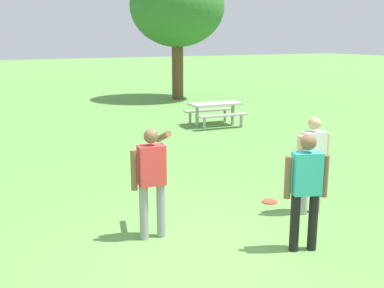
# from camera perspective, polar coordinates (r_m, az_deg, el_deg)

# --- Properties ---
(ground_plane) EXTENTS (120.00, 120.00, 0.00)m
(ground_plane) POSITION_cam_1_polar(r_m,az_deg,el_deg) (6.55, 1.45, -13.18)
(ground_plane) COLOR #609947
(person_thrower) EXTENTS (0.67, 0.66, 1.64)m
(person_thrower) POSITION_cam_1_polar(r_m,az_deg,el_deg) (6.68, -5.00, -3.81)
(person_thrower) COLOR gray
(person_thrower) RESTS_ON ground
(person_catcher) EXTENTS (0.61, 0.26, 1.64)m
(person_catcher) POSITION_cam_1_polar(r_m,az_deg,el_deg) (7.85, 14.61, -1.78)
(person_catcher) COLOR gray
(person_catcher) RESTS_ON ground
(person_bystander) EXTENTS (0.58, 0.34, 1.64)m
(person_bystander) POSITION_cam_1_polar(r_m,az_deg,el_deg) (6.45, 13.85, -4.95)
(person_bystander) COLOR black
(person_bystander) RESTS_ON ground
(frisbee) EXTENTS (0.27, 0.27, 0.03)m
(frisbee) POSITION_cam_1_polar(r_m,az_deg,el_deg) (8.48, 9.53, -7.00)
(frisbee) COLOR #E04733
(frisbee) RESTS_ON ground
(picnic_table_near) EXTENTS (1.81, 1.55, 0.77)m
(picnic_table_near) POSITION_cam_1_polar(r_m,az_deg,el_deg) (15.40, 2.88, 4.30)
(picnic_table_near) COLOR #B2ADA3
(picnic_table_near) RESTS_ON ground
(tree_far_right) EXTENTS (4.35, 4.35, 6.13)m
(tree_far_right) POSITION_cam_1_polar(r_m,az_deg,el_deg) (22.13, -1.84, 16.53)
(tree_far_right) COLOR brown
(tree_far_right) RESTS_ON ground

